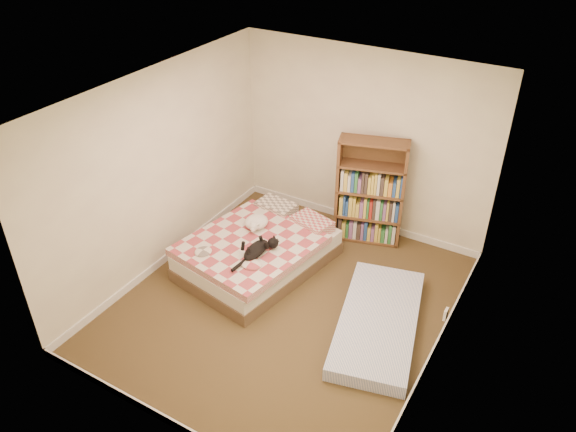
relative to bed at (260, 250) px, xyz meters
The scene contains 6 objects.
room 1.26m from the bed, 34.52° to the right, with size 3.51×4.01×2.51m.
bed is the anchor object (origin of this frame).
bookshelf 1.60m from the bed, 53.61° to the left, with size 0.96×0.54×1.46m.
floor_mattress 1.78m from the bed, ahead, with size 0.82×1.82×0.16m, color #788AC8.
black_cat 0.47m from the bed, 59.51° to the right, with size 0.37×0.73×0.16m.
white_dog 0.36m from the bed, 131.54° to the left, with size 0.39×0.40×0.15m.
Camera 1 is at (2.54, -4.30, 4.39)m, focal length 35.00 mm.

